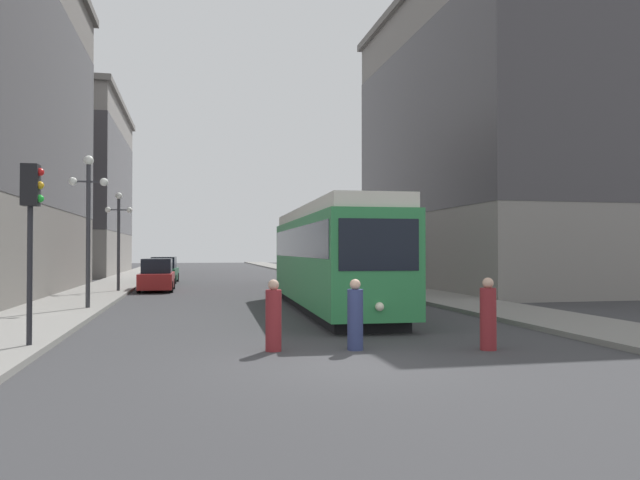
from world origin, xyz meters
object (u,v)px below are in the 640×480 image
object	(u,v)px
transit_bus	(319,255)
pedestrian_crossing_near	(488,316)
parked_car_left_mid	(157,276)
lamp_post_left_near	(88,208)
traffic_light_near_left	(31,206)
lamp_post_left_far	(119,226)
streetcar	(330,255)
parked_car_left_near	(164,271)
pedestrian_on_sidewalk	(355,317)
pedestrian_crossing_far	(273,318)

from	to	relation	value
transit_bus	pedestrian_crossing_near	world-z (taller)	transit_bus
parked_car_left_mid	lamp_post_left_near	distance (m)	11.76
traffic_light_near_left	transit_bus	bearing A→B (deg)	64.10
lamp_post_left_far	parked_car_left_mid	bearing A→B (deg)	39.81
streetcar	traffic_light_near_left	size ratio (longest dim) A/B	3.42
pedestrian_crossing_near	traffic_light_near_left	distance (m)	10.74
transit_bus	parked_car_left_near	xyz separation A→B (m)	(-10.27, 4.41, -1.10)
streetcar	lamp_post_left_near	xyz separation A→B (m)	(-8.91, 1.62, 1.78)
parked_car_left_mid	lamp_post_left_near	world-z (taller)	lamp_post_left_near
traffic_light_near_left	pedestrian_on_sidewalk	bearing A→B (deg)	-10.37
lamp_post_left_far	lamp_post_left_near	bearing A→B (deg)	-90.00
streetcar	pedestrian_on_sidewalk	world-z (taller)	streetcar
streetcar	transit_bus	world-z (taller)	streetcar
streetcar	traffic_light_near_left	xyz separation A→B (m)	(-8.70, -7.48, 1.21)
lamp_post_left_near	lamp_post_left_far	bearing A→B (deg)	90.00
pedestrian_crossing_far	pedestrian_on_sidewalk	xyz separation A→B (m)	(1.86, -0.25, 0.00)
streetcar	lamp_post_left_near	world-z (taller)	lamp_post_left_near
parked_car_left_mid	traffic_light_near_left	world-z (taller)	traffic_light_near_left
pedestrian_crossing_far	traffic_light_near_left	bearing A→B (deg)	-92.61
transit_bus	traffic_light_near_left	world-z (taller)	traffic_light_near_left
transit_bus	lamp_post_left_near	xyz separation A→B (m)	(-12.17, -15.51, 1.93)
parked_car_left_mid	lamp_post_left_near	xyz separation A→B (m)	(-1.90, -11.20, 3.04)
traffic_light_near_left	lamp_post_left_near	size ratio (longest dim) A/B	0.72
transit_bus	lamp_post_left_far	distance (m)	13.62
parked_car_left_near	traffic_light_near_left	distance (m)	29.19
parked_car_left_near	lamp_post_left_near	distance (m)	20.25
pedestrian_crossing_near	lamp_post_left_far	distance (m)	23.36
pedestrian_crossing_near	lamp_post_left_near	world-z (taller)	lamp_post_left_near
pedestrian_crossing_near	traffic_light_near_left	size ratio (longest dim) A/B	0.41
streetcar	pedestrian_on_sidewalk	bearing A→B (deg)	-97.21
streetcar	lamp_post_left_near	distance (m)	9.23
transit_bus	pedestrian_crossing_near	bearing A→B (deg)	-95.73
transit_bus	pedestrian_on_sidewalk	distance (m)	26.40
pedestrian_on_sidewalk	lamp_post_left_far	distance (m)	21.59
parked_car_left_near	traffic_light_near_left	world-z (taller)	traffic_light_near_left
parked_car_left_mid	pedestrian_crossing_far	distance (m)	21.71
parked_car_left_mid	pedestrian_on_sidewalk	size ratio (longest dim) A/B	2.91
parked_car_left_near	pedestrian_crossing_near	xyz separation A→B (m)	(8.57, -31.00, -0.07)
transit_bus	streetcar	bearing A→B (deg)	-102.83
pedestrian_on_sidewalk	lamp_post_left_near	size ratio (longest dim) A/B	0.29
streetcar	pedestrian_crossing_near	bearing A→B (deg)	-78.58
parked_car_left_near	parked_car_left_mid	world-z (taller)	same
transit_bus	pedestrian_on_sidewalk	size ratio (longest dim) A/B	6.88
transit_bus	pedestrian_crossing_near	xyz separation A→B (m)	(-1.70, -26.58, -1.17)
streetcar	parked_car_left_mid	bearing A→B (deg)	120.75
streetcar	traffic_light_near_left	bearing A→B (deg)	-137.21
parked_car_left_mid	lamp_post_left_far	world-z (taller)	lamp_post_left_far
traffic_light_near_left	pedestrian_crossing_far	bearing A→B (deg)	-11.28
pedestrian_crossing_near	lamp_post_left_near	xyz separation A→B (m)	(-10.47, 11.07, 3.11)
streetcar	lamp_post_left_far	bearing A→B (deg)	130.49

